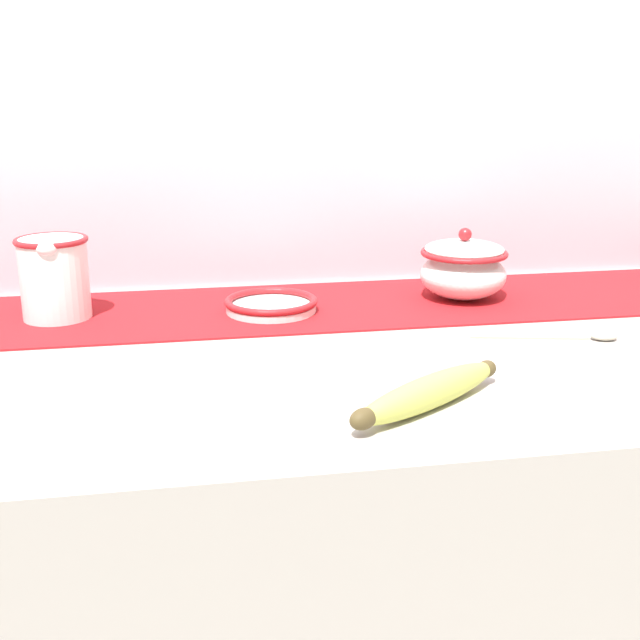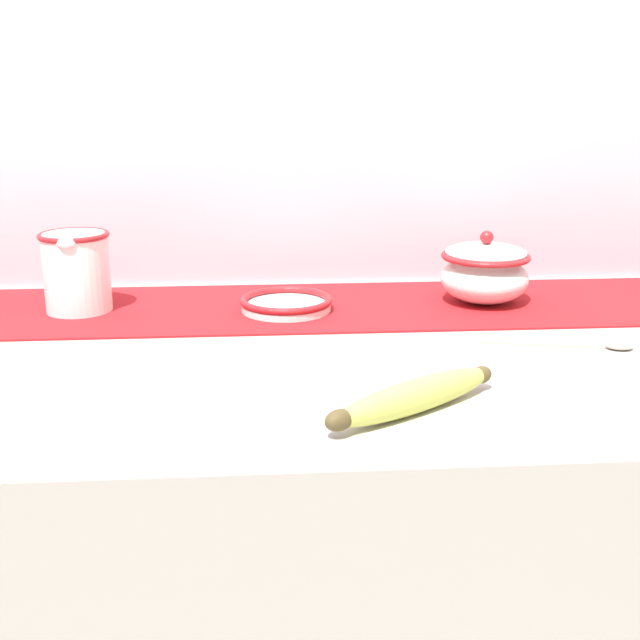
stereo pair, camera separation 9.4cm
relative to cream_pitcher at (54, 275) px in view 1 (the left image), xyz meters
The scene contains 8 objects.
countertop 0.64m from the cream_pitcher, 27.64° to the right, with size 1.57×0.67×0.86m, color #B7B2AD.
back_wall 0.48m from the cream_pitcher, 24.00° to the left, with size 2.37×0.04×2.40m, color silver.
table_runner 0.37m from the cream_pitcher, ahead, with size 1.44×0.27×0.00m, color #A8191E.
cream_pitcher is the anchor object (origin of this frame).
sugar_bowl 0.59m from the cream_pitcher, ahead, with size 0.13×0.13×0.11m.
small_dish 0.30m from the cream_pitcher, ahead, with size 0.13×0.13×0.02m.
banana 0.58m from the cream_pitcher, 44.15° to the right, with size 0.20×0.15×0.03m.
spoon 0.73m from the cream_pitcher, 17.73° to the right, with size 0.19×0.06×0.01m.
Camera 1 is at (-0.20, -0.94, 1.18)m, focal length 45.00 mm.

